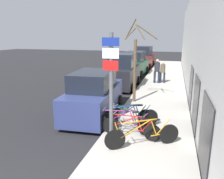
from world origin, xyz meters
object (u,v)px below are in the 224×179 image
(street_tree, at_px, (135,65))
(parked_car_1, at_px, (123,72))
(parked_car_3, at_px, (144,58))
(pedestrian_far, at_px, (163,71))
(parked_car_0, at_px, (94,95))
(bicycle_4, at_px, (130,118))
(pedestrian_near, at_px, (157,69))
(bicycle_0, at_px, (143,135))
(bicycle_2, at_px, (123,124))
(bicycle_1, at_px, (131,128))
(bicycle_5, at_px, (128,115))
(signpost, at_px, (111,87))
(bicycle_3, at_px, (128,120))
(parked_car_2, at_px, (135,65))

(street_tree, bearing_deg, parked_car_1, 112.02)
(parked_car_3, xyz_separation_m, pedestrian_far, (2.68, -8.93, -0.03))
(parked_car_0, relative_size, street_tree, 1.09)
(bicycle_4, relative_size, pedestrian_near, 1.15)
(bicycle_0, relative_size, parked_car_1, 0.52)
(bicycle_2, height_order, parked_car_3, parked_car_3)
(bicycle_1, relative_size, pedestrian_near, 1.20)
(pedestrian_far, bearing_deg, parked_car_3, -85.56)
(bicycle_4, bearing_deg, parked_car_1, -14.05)
(bicycle_0, height_order, parked_car_3, parked_car_3)
(bicycle_5, height_order, street_tree, street_tree)
(signpost, distance_m, bicycle_2, 1.79)
(signpost, bearing_deg, parked_car_0, 120.40)
(bicycle_3, bearing_deg, bicycle_5, 31.23)
(parked_car_0, height_order, parked_car_2, parked_car_2)
(signpost, xyz_separation_m, bicycle_3, (0.27, 1.28, -1.58))
(bicycle_3, height_order, street_tree, street_tree)
(parked_car_0, bearing_deg, bicycle_2, -50.21)
(bicycle_4, bearing_deg, bicycle_2, 138.50)
(parked_car_0, relative_size, parked_car_1, 1.11)
(bicycle_0, height_order, parked_car_1, parked_car_1)
(street_tree, bearing_deg, parked_car_2, 100.09)
(bicycle_5, relative_size, parked_car_1, 0.45)
(bicycle_4, distance_m, bicycle_5, 0.41)
(bicycle_3, xyz_separation_m, street_tree, (-0.42, 3.73, 1.65))
(bicycle_1, xyz_separation_m, pedestrian_near, (0.09, 9.58, 0.67))
(bicycle_5, relative_size, pedestrian_near, 1.07)
(bicycle_4, distance_m, street_tree, 3.95)
(bicycle_2, bearing_deg, parked_car_1, 9.46)
(bicycle_3, bearing_deg, parked_car_0, 72.48)
(bicycle_0, bearing_deg, bicycle_3, 3.55)
(bicycle_0, xyz_separation_m, pedestrian_far, (0.00, 10.27, 0.53))
(signpost, height_order, bicycle_4, signpost)
(signpost, relative_size, bicycle_5, 1.86)
(parked_car_0, bearing_deg, pedestrian_far, 67.03)
(bicycle_0, height_order, parked_car_2, parked_car_2)
(parked_car_2, bearing_deg, pedestrian_near, -54.48)
(pedestrian_near, bearing_deg, street_tree, 84.37)
(parked_car_0, bearing_deg, bicycle_0, -48.93)
(bicycle_1, bearing_deg, bicycle_0, -130.08)
(bicycle_1, xyz_separation_m, bicycle_2, (-0.33, 0.22, 0.03))
(bicycle_5, xyz_separation_m, parked_car_0, (-1.81, 0.97, 0.44))
(bicycle_5, bearing_deg, parked_car_3, -12.35)
(bicycle_3, relative_size, street_tree, 0.46)
(signpost, bearing_deg, bicycle_1, 50.82)
(bicycle_2, relative_size, parked_car_1, 0.56)
(bicycle_1, height_order, parked_car_2, parked_car_2)
(bicycle_4, bearing_deg, parked_car_2, -19.80)
(bicycle_5, bearing_deg, parked_car_2, -9.39)
(bicycle_0, xyz_separation_m, parked_car_3, (-2.67, 19.19, 0.56))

